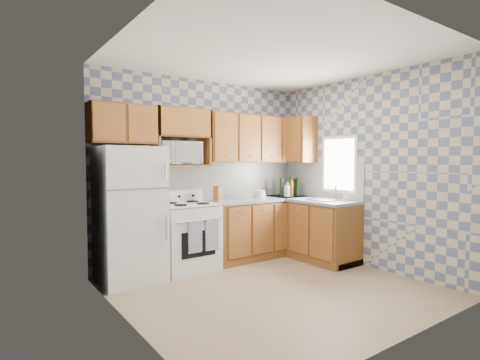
% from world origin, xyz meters
% --- Properties ---
extents(floor, '(3.40, 3.40, 0.00)m').
position_xyz_m(floor, '(0.00, 0.00, 0.00)').
color(floor, '#856C52').
rests_on(floor, ground).
extents(back_wall, '(3.40, 0.02, 2.70)m').
position_xyz_m(back_wall, '(0.00, 1.60, 1.35)').
color(back_wall, slate).
rests_on(back_wall, ground).
extents(right_wall, '(0.02, 3.20, 2.70)m').
position_xyz_m(right_wall, '(1.70, 0.00, 1.35)').
color(right_wall, slate).
rests_on(right_wall, ground).
extents(backsplash_back, '(2.60, 0.02, 0.56)m').
position_xyz_m(backsplash_back, '(0.40, 1.59, 1.20)').
color(backsplash_back, white).
rests_on(backsplash_back, back_wall).
extents(backsplash_right, '(0.02, 1.60, 0.56)m').
position_xyz_m(backsplash_right, '(1.69, 0.80, 1.20)').
color(backsplash_right, white).
rests_on(backsplash_right, right_wall).
extents(refrigerator, '(0.75, 0.70, 1.68)m').
position_xyz_m(refrigerator, '(-1.27, 1.25, 0.84)').
color(refrigerator, white).
rests_on(refrigerator, floor).
extents(stove_body, '(0.76, 0.65, 0.90)m').
position_xyz_m(stove_body, '(-0.47, 1.28, 0.45)').
color(stove_body, white).
rests_on(stove_body, floor).
extents(cooktop, '(0.76, 0.65, 0.02)m').
position_xyz_m(cooktop, '(-0.47, 1.28, 0.91)').
color(cooktop, silver).
rests_on(cooktop, stove_body).
extents(backguard, '(0.76, 0.08, 0.17)m').
position_xyz_m(backguard, '(-0.47, 1.55, 1.00)').
color(backguard, white).
rests_on(backguard, cooktop).
extents(dish_towel_left, '(0.20, 0.02, 0.41)m').
position_xyz_m(dish_towel_left, '(-0.53, 0.93, 0.52)').
color(dish_towel_left, navy).
rests_on(dish_towel_left, stove_body).
extents(dish_towel_right, '(0.20, 0.02, 0.41)m').
position_xyz_m(dish_towel_right, '(-0.28, 0.93, 0.52)').
color(dish_towel_right, navy).
rests_on(dish_towel_right, stove_body).
extents(base_cabinets_back, '(1.75, 0.60, 0.88)m').
position_xyz_m(base_cabinets_back, '(0.82, 1.30, 0.44)').
color(base_cabinets_back, brown).
rests_on(base_cabinets_back, floor).
extents(base_cabinets_right, '(0.60, 1.60, 0.88)m').
position_xyz_m(base_cabinets_right, '(1.40, 0.80, 0.44)').
color(base_cabinets_right, brown).
rests_on(base_cabinets_right, floor).
extents(countertop_back, '(1.77, 0.63, 0.04)m').
position_xyz_m(countertop_back, '(0.82, 1.30, 0.90)').
color(countertop_back, gray).
rests_on(countertop_back, base_cabinets_back).
extents(countertop_right, '(0.63, 1.60, 0.04)m').
position_xyz_m(countertop_right, '(1.40, 0.80, 0.90)').
color(countertop_right, gray).
rests_on(countertop_right, base_cabinets_right).
extents(upper_cabinets_back, '(1.75, 0.33, 0.74)m').
position_xyz_m(upper_cabinets_back, '(0.82, 1.44, 1.85)').
color(upper_cabinets_back, brown).
rests_on(upper_cabinets_back, back_wall).
extents(upper_cabinets_fridge, '(0.82, 0.33, 0.50)m').
position_xyz_m(upper_cabinets_fridge, '(-1.29, 1.44, 1.97)').
color(upper_cabinets_fridge, brown).
rests_on(upper_cabinets_fridge, back_wall).
extents(upper_cabinets_right, '(0.33, 0.70, 0.74)m').
position_xyz_m(upper_cabinets_right, '(1.53, 1.25, 1.85)').
color(upper_cabinets_right, brown).
rests_on(upper_cabinets_right, right_wall).
extents(microwave_shelf, '(0.80, 0.33, 0.03)m').
position_xyz_m(microwave_shelf, '(-0.47, 1.44, 1.44)').
color(microwave_shelf, brown).
rests_on(microwave_shelf, back_wall).
extents(microwave, '(0.60, 0.41, 0.32)m').
position_xyz_m(microwave, '(-0.51, 1.46, 1.61)').
color(microwave, white).
rests_on(microwave, microwave_shelf).
extents(sink, '(0.48, 0.40, 0.03)m').
position_xyz_m(sink, '(1.40, 0.45, 0.93)').
color(sink, '#B7B7BC').
rests_on(sink, countertop_right).
extents(window, '(0.02, 0.66, 0.86)m').
position_xyz_m(window, '(1.69, 0.45, 1.45)').
color(window, silver).
rests_on(window, right_wall).
extents(bottle_0, '(0.07, 0.07, 0.31)m').
position_xyz_m(bottle_0, '(1.45, 1.25, 1.08)').
color(bottle_0, black).
rests_on(bottle_0, countertop_back).
extents(bottle_1, '(0.07, 0.07, 0.29)m').
position_xyz_m(bottle_1, '(1.55, 1.19, 1.07)').
color(bottle_1, black).
rests_on(bottle_1, countertop_back).
extents(bottle_2, '(0.07, 0.07, 0.27)m').
position_xyz_m(bottle_2, '(1.58, 1.29, 1.06)').
color(bottle_2, '#503410').
rests_on(bottle_2, countertop_back).
extents(bottle_3, '(0.07, 0.07, 0.25)m').
position_xyz_m(bottle_3, '(1.38, 1.17, 1.04)').
color(bottle_3, '#503410').
rests_on(bottle_3, countertop_back).
extents(bottle_4, '(0.07, 0.07, 0.28)m').
position_xyz_m(bottle_4, '(1.30, 1.31, 1.06)').
color(bottle_4, black).
rests_on(bottle_4, countertop_back).
extents(knife_block, '(0.13, 0.13, 0.22)m').
position_xyz_m(knife_block, '(0.05, 1.30, 1.03)').
color(knife_block, brown).
rests_on(knife_block, countertop_back).
extents(electric_kettle, '(0.14, 0.14, 0.18)m').
position_xyz_m(electric_kettle, '(1.37, 1.23, 1.01)').
color(electric_kettle, white).
rests_on(electric_kettle, countertop_back).
extents(food_containers, '(0.19, 0.19, 0.13)m').
position_xyz_m(food_containers, '(0.76, 1.22, 0.98)').
color(food_containers, beige).
rests_on(food_containers, countertop_back).
extents(soap_bottle, '(0.06, 0.06, 0.17)m').
position_xyz_m(soap_bottle, '(1.53, 0.21, 1.01)').
color(soap_bottle, beige).
rests_on(soap_bottle, countertop_right).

